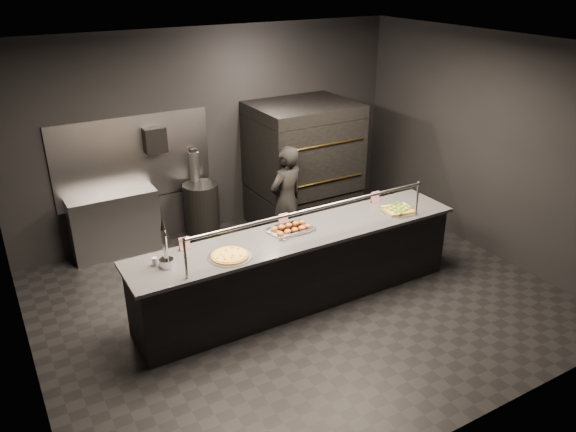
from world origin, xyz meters
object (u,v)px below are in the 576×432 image
at_px(beer_tap, 166,253).
at_px(slider_tray_b, 295,228).
at_px(trash_bin, 202,211).
at_px(worker, 286,200).
at_px(towel_dispenser, 155,140).
at_px(slider_tray_a, 288,229).
at_px(prep_shelf, 115,225).
at_px(service_counter, 300,267).
at_px(round_pizza, 230,256).
at_px(pizza_oven, 303,165).
at_px(fire_extinguisher, 194,167).
at_px(square_pizza, 398,210).

relative_size(beer_tap, slider_tray_b, 1.30).
height_order(trash_bin, worker, worker).
height_order(towel_dispenser, slider_tray_a, towel_dispenser).
bearing_deg(worker, prep_shelf, -43.35).
bearing_deg(towel_dispenser, service_counter, -69.37).
bearing_deg(round_pizza, service_counter, 7.54).
xyz_separation_m(pizza_oven, slider_tray_b, (-1.20, -1.80, -0.02)).
relative_size(prep_shelf, slider_tray_a, 2.45).
height_order(service_counter, prep_shelf, service_counter).
distance_m(service_counter, fire_extinguisher, 2.50).
bearing_deg(round_pizza, pizza_oven, 43.30).
height_order(beer_tap, trash_bin, beer_tap).
relative_size(towel_dispenser, worker, 0.22).
bearing_deg(slider_tray_a, pizza_oven, 54.18).
bearing_deg(round_pizza, prep_shelf, 104.88).
bearing_deg(fire_extinguisher, trash_bin, -92.90).
distance_m(service_counter, towel_dispenser, 2.78).
height_order(prep_shelf, square_pizza, square_pizza).
bearing_deg(service_counter, square_pizza, -3.78).
height_order(beer_tap, round_pizza, beer_tap).
height_order(slider_tray_b, square_pizza, slider_tray_b).
bearing_deg(service_counter, slider_tray_b, 90.11).
bearing_deg(towel_dispenser, prep_shelf, -174.29).
distance_m(pizza_oven, beer_tap, 3.38).
distance_m(pizza_oven, prep_shelf, 2.88).
bearing_deg(slider_tray_b, slider_tray_a, -176.54).
relative_size(service_counter, worker, 2.61).
bearing_deg(service_counter, beer_tap, 179.34).
bearing_deg(service_counter, pizza_oven, 57.73).
relative_size(pizza_oven, worker, 1.22).
xyz_separation_m(prep_shelf, fire_extinguisher, (1.25, 0.08, 0.61)).
bearing_deg(round_pizza, square_pizza, 0.81).
bearing_deg(beer_tap, prep_shelf, 90.00).
relative_size(round_pizza, trash_bin, 0.55).
distance_m(towel_dispenser, trash_bin, 1.26).
distance_m(slider_tray_b, trash_bin, 2.18).
distance_m(beer_tap, round_pizza, 0.68).
relative_size(service_counter, trash_bin, 4.81).
distance_m(slider_tray_a, slider_tray_b, 0.10).
distance_m(fire_extinguisher, worker, 1.51).
bearing_deg(beer_tap, service_counter, -0.66).
bearing_deg(slider_tray_a, fire_extinguisher, 96.19).
height_order(service_counter, pizza_oven, pizza_oven).
xyz_separation_m(round_pizza, slider_tray_b, (0.95, 0.23, 0.01)).
relative_size(service_counter, slider_tray_b, 9.33).
xyz_separation_m(fire_extinguisher, square_pizza, (1.75, -2.49, -0.12)).
xyz_separation_m(pizza_oven, fire_extinguisher, (-1.55, 0.50, 0.09)).
bearing_deg(square_pizza, beer_tap, 177.88).
bearing_deg(fire_extinguisher, beer_tap, -117.69).
height_order(prep_shelf, slider_tray_b, slider_tray_b).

